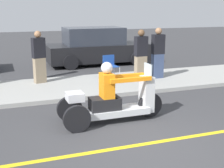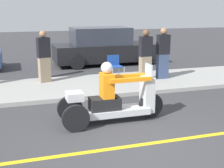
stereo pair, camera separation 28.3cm
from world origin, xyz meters
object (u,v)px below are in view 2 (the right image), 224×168
motorcycle_trike (112,101)px  spectator_near_curb (145,56)px  parked_car_lot_left (104,47)px  spectator_end_of_line (163,54)px  spectator_mid_group (44,58)px  folding_chair_set_back (115,64)px

motorcycle_trike → spectator_near_curb: size_ratio=1.43×
parked_car_lot_left → spectator_end_of_line: bearing=-76.0°
parked_car_lot_left → spectator_near_curb: bearing=-86.2°
spectator_end_of_line → spectator_mid_group: (-4.02, 0.69, -0.03)m
spectator_near_curb → spectator_end_of_line: 0.74m
motorcycle_trike → folding_chair_set_back: bearing=71.2°
spectator_mid_group → parked_car_lot_left: size_ratio=0.37×
motorcycle_trike → spectator_mid_group: bearing=105.8°
spectator_mid_group → motorcycle_trike: bearing=-74.2°
parked_car_lot_left → folding_chair_set_back: bearing=-99.9°
spectator_near_curb → spectator_mid_group: size_ratio=1.01×
spectator_end_of_line → parked_car_lot_left: (-1.00, 4.02, -0.19)m
spectator_near_curb → motorcycle_trike: bearing=-124.7°
motorcycle_trike → folding_chair_set_back: 3.96m
folding_chair_set_back → parked_car_lot_left: size_ratio=0.17×
motorcycle_trike → spectator_near_curb: 3.85m
spectator_near_curb → spectator_mid_group: 3.40m
spectator_near_curb → folding_chair_set_back: 1.13m
folding_chair_set_back → spectator_end_of_line: bearing=-15.9°
motorcycle_trike → spectator_end_of_line: bearing=48.6°
folding_chair_set_back → parked_car_lot_left: parked_car_lot_left is taller
motorcycle_trike → spectator_near_curb: (2.17, 3.14, 0.46)m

